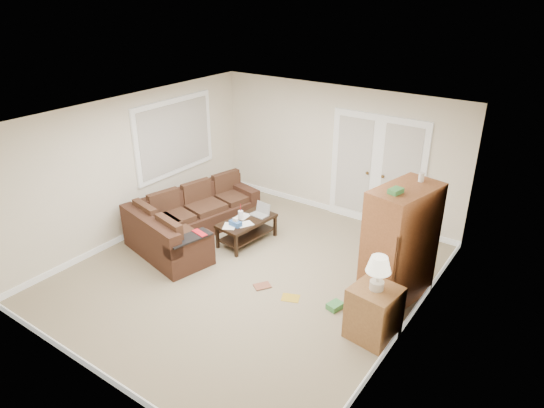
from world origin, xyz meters
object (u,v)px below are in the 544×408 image
Objects in this scene: sectional_sofa at (188,223)px; coffee_table at (248,229)px; tv_armoire at (400,244)px; side_cabinet at (374,309)px.

sectional_sofa is 1.06m from coffee_table.
tv_armoire is at bearing 4.90° from coffee_table.
side_cabinet is (3.78, -0.57, 0.13)m from sectional_sofa.
sectional_sofa reaches higher than coffee_table.
side_cabinet is at bearing -14.12° from coffee_table.
side_cabinet is (0.10, -0.99, -0.44)m from tv_armoire.
tv_armoire is 1.09m from side_cabinet.
coffee_table is 0.94× the size of side_cabinet.
coffee_table is 0.60× the size of tv_armoire.
tv_armoire reaches higher than sectional_sofa.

